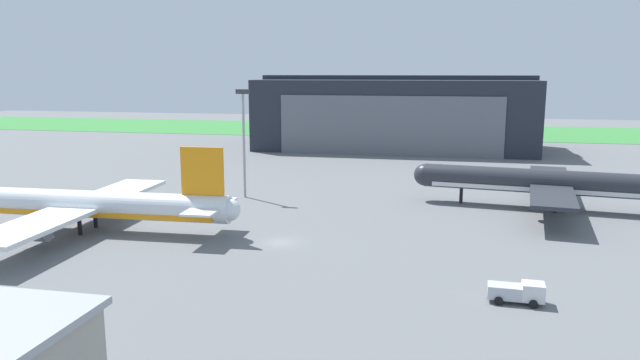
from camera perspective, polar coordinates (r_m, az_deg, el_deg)
name	(u,v)px	position (r m, az deg, el deg)	size (l,w,h in m)	color
ground_plane	(281,242)	(77.14, -3.80, -5.97)	(440.00, 440.00, 0.00)	slate
grass_field_strip	(391,130)	(223.44, 6.81, 4.75)	(440.00, 56.00, 0.08)	#3A853D
maintenance_hangar	(395,114)	(171.20, 7.19, 6.33)	(75.80, 33.42, 20.57)	#232833
airliner_near_left	(76,205)	(88.21, -22.37, -2.19)	(47.62, 39.27, 12.04)	silver
airliner_far_left	(546,183)	(100.85, 20.83, -0.24)	(41.41, 36.26, 12.93)	#282B33
ops_van	(517,292)	(60.36, 18.40, -10.13)	(5.25, 2.57, 2.06)	silver
apron_light_mast	(244,135)	(103.17, -7.32, 4.34)	(2.40, 0.50, 18.69)	#99999E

